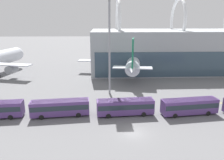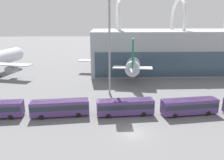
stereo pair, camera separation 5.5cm
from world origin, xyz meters
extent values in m
plane|color=slate|center=(0.00, 0.00, 0.00)|extent=(440.00, 440.00, 0.00)
torus|color=white|center=(0.37, 48.67, 18.63)|extent=(1.10, 16.37, 16.37)
torus|color=white|center=(22.59, 48.67, 18.63)|extent=(1.10, 16.37, 16.37)
sphere|color=silver|center=(-40.07, 55.14, 5.65)|extent=(5.07, 5.07, 5.07)
cylinder|color=gray|center=(-35.49, 37.64, 3.17)|extent=(3.49, 4.36, 2.64)
cylinder|color=gray|center=(-41.19, 50.61, 2.84)|extent=(0.36, 0.36, 4.58)
cylinder|color=black|center=(-41.19, 50.61, 0.55)|extent=(0.70, 1.18, 1.10)
cylinder|color=silver|center=(6.28, 45.17, 5.15)|extent=(10.52, 37.20, 4.38)
sphere|color=silver|center=(9.38, 63.40, 5.15)|extent=(4.29, 4.29, 4.29)
cone|color=silver|center=(3.18, 26.94, 5.15)|extent=(5.46, 8.70, 4.16)
cube|color=silver|center=(5.90, 42.94, 4.38)|extent=(40.85, 10.02, 0.35)
cylinder|color=gray|center=(-5.39, 44.86, 2.98)|extent=(2.93, 4.23, 2.31)
cylinder|color=gray|center=(17.19, 41.02, 2.98)|extent=(2.93, 4.23, 2.31)
cube|color=#19724C|center=(3.33, 27.83, 9.89)|extent=(1.35, 5.71, 8.18)
cube|color=silver|center=(3.33, 27.83, 5.59)|extent=(11.75, 5.06, 0.28)
cylinder|color=gray|center=(8.36, 57.40, 2.63)|extent=(0.36, 0.36, 4.16)
cylinder|color=black|center=(8.36, 57.40, 0.55)|extent=(0.63, 1.16, 1.10)
cylinder|color=gray|center=(3.10, 43.42, 2.63)|extent=(0.36, 0.36, 4.16)
cylinder|color=black|center=(3.10, 43.42, 0.55)|extent=(0.63, 1.16, 1.10)
cylinder|color=gray|center=(8.70, 42.47, 2.63)|extent=(0.36, 0.36, 4.16)
cylinder|color=black|center=(8.70, 42.47, 0.55)|extent=(0.63, 1.16, 1.10)
sphere|color=silver|center=(37.72, 56.20, 5.66)|extent=(5.48, 5.48, 5.48)
cylinder|color=gray|center=(43.75, 55.73, 2.83)|extent=(0.36, 0.36, 4.55)
cylinder|color=black|center=(43.75, 55.73, 0.55)|extent=(1.13, 0.53, 1.10)
cylinder|color=black|center=(-23.83, 8.70, 0.50)|extent=(1.02, 0.38, 1.00)
cylinder|color=black|center=(-23.62, 6.27, 0.50)|extent=(1.02, 0.38, 1.00)
cube|color=#56387A|center=(-14.03, 7.63, 1.86)|extent=(11.89, 3.83, 2.97)
cube|color=#232D38|center=(-14.03, 7.63, 2.15)|extent=(11.67, 3.84, 1.04)
cube|color=silver|center=(-14.03, 7.63, 3.28)|extent=(11.54, 3.72, 0.12)
cylinder|color=black|center=(-10.55, 9.22, 0.50)|extent=(1.03, 0.40, 1.00)
cylinder|color=black|center=(-10.30, 6.79, 0.50)|extent=(1.03, 0.40, 1.00)
cylinder|color=black|center=(-17.76, 8.47, 0.50)|extent=(1.03, 0.40, 1.00)
cylinder|color=black|center=(-17.51, 6.04, 0.50)|extent=(1.03, 0.40, 1.00)
cube|color=#56387A|center=(-0.73, 7.58, 1.86)|extent=(11.85, 3.49, 2.97)
cube|color=#232D38|center=(-0.73, 7.58, 2.15)|extent=(11.62, 3.50, 1.04)
cube|color=silver|center=(-0.73, 7.58, 3.28)|extent=(11.49, 3.39, 0.12)
cylinder|color=black|center=(2.80, 9.06, 0.50)|extent=(1.02, 0.37, 1.00)
cylinder|color=black|center=(2.98, 6.63, 0.50)|extent=(1.02, 0.37, 1.00)
cylinder|color=black|center=(-4.43, 8.53, 0.50)|extent=(1.02, 0.37, 1.00)
cylinder|color=black|center=(-4.25, 6.10, 0.50)|extent=(1.02, 0.37, 1.00)
cube|color=#56387A|center=(12.58, 7.32, 1.86)|extent=(11.92, 4.04, 2.97)
cube|color=#232D38|center=(12.58, 7.32, 2.15)|extent=(11.69, 4.05, 1.04)
cube|color=silver|center=(12.58, 7.32, 3.28)|extent=(11.56, 3.92, 0.12)
cylinder|color=black|center=(16.02, 8.97, 0.50)|extent=(1.03, 0.42, 1.00)
cylinder|color=black|center=(16.32, 6.55, 0.50)|extent=(1.03, 0.42, 1.00)
cylinder|color=black|center=(8.83, 8.09, 0.50)|extent=(1.03, 0.42, 1.00)
cylinder|color=black|center=(9.13, 5.67, 0.50)|extent=(1.03, 0.42, 1.00)
cylinder|color=gray|center=(-3.55, 21.25, 11.91)|extent=(0.52, 0.52, 23.82)
cube|color=yellow|center=(20.18, 13.08, 0.00)|extent=(9.05, 0.72, 0.01)
camera|label=1|loc=(-5.12, -34.01, 19.25)|focal=35.00mm
camera|label=2|loc=(-5.07, -34.01, 19.25)|focal=35.00mm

